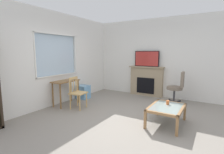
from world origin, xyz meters
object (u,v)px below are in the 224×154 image
fireplace (146,81)px  sippy_cup (168,102)px  office_chair (177,86)px  wooden_chair (77,92)px  coffee_table (166,109)px  plastic_drawer_unit (83,92)px  tv (147,59)px  desk_under_window (66,85)px

fireplace → sippy_cup: (-2.09, -1.28, -0.09)m
office_chair → sippy_cup: 1.64m
wooden_chair → coffee_table: size_ratio=0.93×
plastic_drawer_unit → tv: tv is taller
tv → plastic_drawer_unit: bearing=131.5°
desk_under_window → plastic_drawer_unit: desk_under_window is taller
coffee_table → wooden_chair: bearing=94.5°
tv → sippy_cup: tv is taller
fireplace → office_chair: size_ratio=1.30×
tv → office_chair: tv is taller
fireplace → office_chair: 1.27m
fireplace → plastic_drawer_unit: bearing=131.9°
tv → desk_under_window: bearing=144.7°
tv → coffee_table: tv is taller
desk_under_window → fireplace: (2.38, -1.68, -0.06)m
tv → sippy_cup: 2.60m
office_chair → tv: bearing=70.0°
desk_under_window → tv: 3.00m
fireplace → tv: 0.82m
plastic_drawer_unit → coffee_table: 3.11m
office_chair → sippy_cup: size_ratio=11.11×
office_chair → coffee_table: (-1.80, -0.11, -0.20)m
desk_under_window → plastic_drawer_unit: bearing=3.4°
sippy_cup → wooden_chair: bearing=98.4°
desk_under_window → fireplace: fireplace is taller
desk_under_window → office_chair: 3.45m
fireplace → coffee_table: (-2.25, -1.30, -0.19)m
plastic_drawer_unit → fireplace: 2.34m
wooden_chair → coffee_table: (0.19, -2.46, -0.11)m
tv → sippy_cup: size_ratio=10.00×
coffee_table → sippy_cup: sippy_cup is taller
wooden_chair → sippy_cup: bearing=-81.6°
wooden_chair → fireplace: 2.71m
office_chair → fireplace: bearing=69.2°
plastic_drawer_unit → office_chair: (1.10, -2.91, 0.32)m
fireplace → sippy_cup: 2.45m
fireplace → office_chair: bearing=-110.8°
desk_under_window → wooden_chair: wooden_chair is taller
sippy_cup → desk_under_window: bearing=95.7°
sippy_cup → coffee_table: bearing=-173.3°
wooden_chair → coffee_table: bearing=-85.5°
plastic_drawer_unit → wooden_chair: bearing=-147.9°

